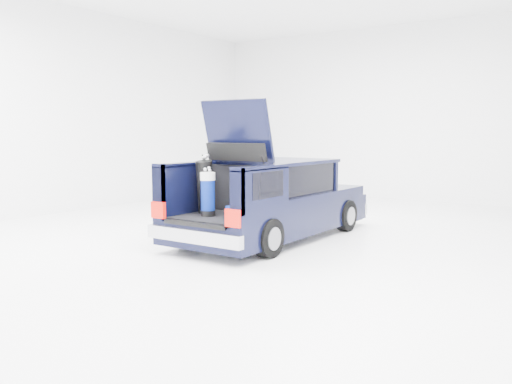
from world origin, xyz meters
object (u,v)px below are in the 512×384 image
Objects in this scene: black_golf_bag at (205,187)px; blue_duffel at (241,214)px; red_suitcase at (254,200)px; blue_golf_bag at (208,194)px; car at (275,201)px.

black_golf_bag reaches higher than blue_duffel.
blue_golf_bag is (-0.59, -0.45, 0.11)m from red_suitcase.
red_suitcase is 1.03× the size of blue_duffel.
car is at bearing 121.89° from red_suitcase.
red_suitcase is 0.86m from black_golf_bag.
blue_duffel is at bearing -30.96° from black_golf_bag.
blue_duffel is (0.70, -0.07, -0.26)m from blue_golf_bag.
red_suitcase is 0.75m from blue_golf_bag.
blue_golf_bag is 0.75m from blue_duffel.
blue_golf_bag reaches higher than blue_duffel.
black_golf_bag is at bearing -173.48° from blue_duffel.
black_golf_bag is at bearing 114.73° from blue_golf_bag.
black_golf_bag is 1.24× the size of blue_golf_bag.
black_golf_bag reaches higher than red_suitcase.
car reaches higher than black_golf_bag.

